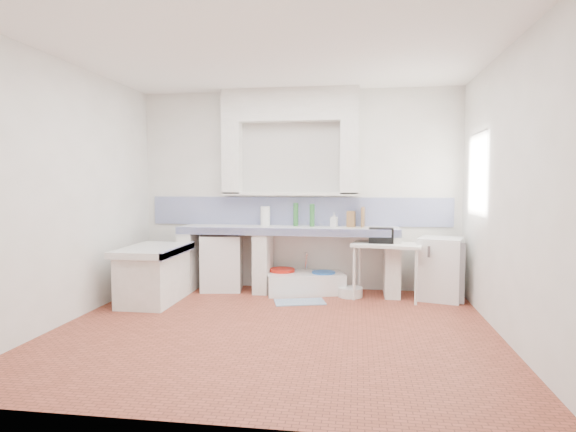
# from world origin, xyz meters

# --- Properties ---
(floor) EXTENTS (4.50, 4.50, 0.00)m
(floor) POSITION_xyz_m (0.00, 0.00, 0.00)
(floor) COLOR #9F4733
(floor) RESTS_ON ground
(ceiling) EXTENTS (4.50, 4.50, 0.00)m
(ceiling) POSITION_xyz_m (0.00, 0.00, 2.80)
(ceiling) COLOR white
(ceiling) RESTS_ON ground
(wall_back) EXTENTS (4.50, 0.00, 4.50)m
(wall_back) POSITION_xyz_m (0.00, 2.00, 1.40)
(wall_back) COLOR white
(wall_back) RESTS_ON ground
(wall_front) EXTENTS (4.50, 0.00, 4.50)m
(wall_front) POSITION_xyz_m (0.00, -2.00, 1.40)
(wall_front) COLOR white
(wall_front) RESTS_ON ground
(wall_left) EXTENTS (0.00, 4.50, 4.50)m
(wall_left) POSITION_xyz_m (-2.25, 0.00, 1.40)
(wall_left) COLOR white
(wall_left) RESTS_ON ground
(wall_right) EXTENTS (0.00, 4.50, 4.50)m
(wall_right) POSITION_xyz_m (2.25, 0.00, 1.40)
(wall_right) COLOR white
(wall_right) RESTS_ON ground
(alcove_mass) EXTENTS (1.90, 0.25, 0.45)m
(alcove_mass) POSITION_xyz_m (-0.10, 1.88, 2.58)
(alcove_mass) COLOR white
(alcove_mass) RESTS_ON ground
(window_frame) EXTENTS (0.35, 0.86, 1.06)m
(window_frame) POSITION_xyz_m (2.42, 1.20, 1.60)
(window_frame) COLOR #331F10
(window_frame) RESTS_ON ground
(lace_valance) EXTENTS (0.01, 0.84, 0.24)m
(lace_valance) POSITION_xyz_m (2.28, 1.20, 1.98)
(lace_valance) COLOR white
(lace_valance) RESTS_ON ground
(counter_slab) EXTENTS (3.00, 0.60, 0.08)m
(counter_slab) POSITION_xyz_m (-0.10, 1.70, 0.86)
(counter_slab) COLOR white
(counter_slab) RESTS_ON ground
(counter_lip) EXTENTS (3.00, 0.04, 0.10)m
(counter_lip) POSITION_xyz_m (-0.10, 1.42, 0.86)
(counter_lip) COLOR navy
(counter_lip) RESTS_ON ground
(counter_pier_left) EXTENTS (0.20, 0.55, 0.82)m
(counter_pier_left) POSITION_xyz_m (-1.50, 1.70, 0.41)
(counter_pier_left) COLOR white
(counter_pier_left) RESTS_ON ground
(counter_pier_mid) EXTENTS (0.20, 0.55, 0.82)m
(counter_pier_mid) POSITION_xyz_m (-0.45, 1.70, 0.41)
(counter_pier_mid) COLOR white
(counter_pier_mid) RESTS_ON ground
(counter_pier_right) EXTENTS (0.20, 0.55, 0.82)m
(counter_pier_right) POSITION_xyz_m (1.30, 1.70, 0.41)
(counter_pier_right) COLOR white
(counter_pier_right) RESTS_ON ground
(peninsula_top) EXTENTS (0.70, 1.10, 0.08)m
(peninsula_top) POSITION_xyz_m (-1.70, 0.90, 0.66)
(peninsula_top) COLOR white
(peninsula_top) RESTS_ON ground
(peninsula_base) EXTENTS (0.60, 1.00, 0.62)m
(peninsula_base) POSITION_xyz_m (-1.70, 0.90, 0.31)
(peninsula_base) COLOR white
(peninsula_base) RESTS_ON ground
(peninsula_lip) EXTENTS (0.04, 1.10, 0.10)m
(peninsula_lip) POSITION_xyz_m (-1.37, 0.90, 0.66)
(peninsula_lip) COLOR navy
(peninsula_lip) RESTS_ON ground
(backsplash) EXTENTS (4.27, 0.03, 0.40)m
(backsplash) POSITION_xyz_m (0.00, 1.99, 1.10)
(backsplash) COLOR navy
(backsplash) RESTS_ON ground
(stove) EXTENTS (0.63, 0.61, 0.78)m
(stove) POSITION_xyz_m (-1.04, 1.71, 0.39)
(stove) COLOR white
(stove) RESTS_ON ground
(sink) EXTENTS (1.15, 0.82, 0.25)m
(sink) POSITION_xyz_m (0.13, 1.68, 0.12)
(sink) COLOR white
(sink) RESTS_ON ground
(side_table) EXTENTS (0.94, 0.63, 0.04)m
(side_table) POSITION_xyz_m (1.22, 1.48, 0.36)
(side_table) COLOR white
(side_table) RESTS_ON ground
(fridge) EXTENTS (0.65, 0.65, 0.80)m
(fridge) POSITION_xyz_m (1.90, 1.56, 0.40)
(fridge) COLOR white
(fridge) RESTS_ON ground
(bucket_red) EXTENTS (0.37, 0.37, 0.32)m
(bucket_red) POSITION_xyz_m (-0.18, 1.70, 0.16)
(bucket_red) COLOR red
(bucket_red) RESTS_ON ground
(bucket_orange) EXTENTS (0.31, 0.31, 0.23)m
(bucket_orange) POSITION_xyz_m (0.16, 1.56, 0.11)
(bucket_orange) COLOR red
(bucket_orange) RESTS_ON ground
(bucket_blue) EXTENTS (0.35, 0.35, 0.30)m
(bucket_blue) POSITION_xyz_m (0.39, 1.67, 0.15)
(bucket_blue) COLOR blue
(bucket_blue) RESTS_ON ground
(basin_white) EXTENTS (0.40, 0.40, 0.12)m
(basin_white) POSITION_xyz_m (0.76, 1.53, 0.06)
(basin_white) COLOR white
(basin_white) RESTS_ON ground
(water_bottle_a) EXTENTS (0.09, 0.09, 0.28)m
(water_bottle_a) POSITION_xyz_m (-0.04, 1.85, 0.14)
(water_bottle_a) COLOR silver
(water_bottle_a) RESTS_ON ground
(water_bottle_b) EXTENTS (0.10, 0.10, 0.29)m
(water_bottle_b) POSITION_xyz_m (0.24, 1.85, 0.15)
(water_bottle_b) COLOR silver
(water_bottle_b) RESTS_ON ground
(black_bag) EXTENTS (0.32, 0.19, 0.20)m
(black_bag) POSITION_xyz_m (1.14, 1.50, 0.82)
(black_bag) COLOR black
(black_bag) RESTS_ON side_table
(green_bottle_a) EXTENTS (0.08, 0.08, 0.32)m
(green_bottle_a) POSITION_xyz_m (-0.01, 1.85, 1.06)
(green_bottle_a) COLOR #2B682F
(green_bottle_a) RESTS_ON counter_slab
(green_bottle_b) EXTENTS (0.09, 0.09, 0.31)m
(green_bottle_b) POSITION_xyz_m (0.22, 1.81, 1.06)
(green_bottle_b) COLOR #2B682F
(green_bottle_b) RESTS_ON counter_slab
(knife_block) EXTENTS (0.12, 0.11, 0.22)m
(knife_block) POSITION_xyz_m (0.75, 1.81, 1.01)
(knife_block) COLOR brown
(knife_block) RESTS_ON counter_slab
(cutting_board) EXTENTS (0.05, 0.20, 0.27)m
(cutting_board) POSITION_xyz_m (0.91, 1.85, 1.04)
(cutting_board) COLOR brown
(cutting_board) RESTS_ON counter_slab
(paper_towel) EXTENTS (0.16, 0.16, 0.27)m
(paper_towel) POSITION_xyz_m (-0.45, 1.85, 1.04)
(paper_towel) COLOR white
(paper_towel) RESTS_ON counter_slab
(soap_bottle) EXTENTS (0.11, 0.11, 0.20)m
(soap_bottle) POSITION_xyz_m (0.52, 1.81, 1.00)
(soap_bottle) COLOR white
(soap_bottle) RESTS_ON counter_slab
(rug) EXTENTS (0.70, 0.51, 0.01)m
(rug) POSITION_xyz_m (0.13, 1.14, 0.01)
(rug) COLOR #39608E
(rug) RESTS_ON ground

